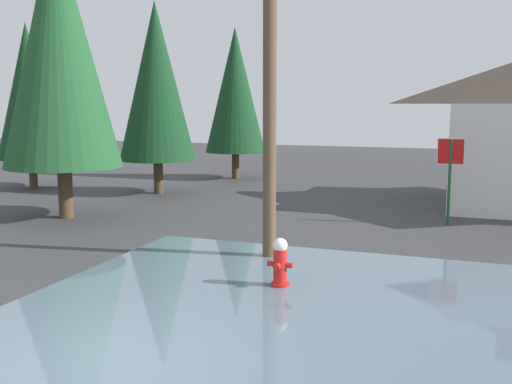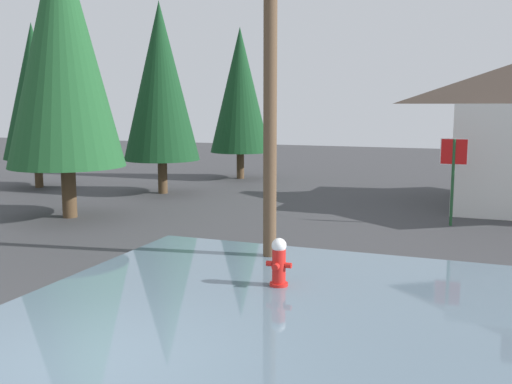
{
  "view_description": "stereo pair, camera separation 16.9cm",
  "coord_description": "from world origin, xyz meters",
  "px_view_note": "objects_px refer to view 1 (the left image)",
  "views": [
    {
      "loc": [
        4.35,
        -5.85,
        3.26
      ],
      "look_at": [
        0.35,
        5.08,
        1.54
      ],
      "focal_mm": 41.73,
      "sensor_mm": 36.0,
      "label": 1
    },
    {
      "loc": [
        4.51,
        -5.79,
        3.26
      ],
      "look_at": [
        0.35,
        5.08,
        1.54
      ],
      "focal_mm": 41.73,
      "sensor_mm": 36.0,
      "label": 2
    }
  ],
  "objects_px": {
    "stop_sign_far": "(450,164)",
    "fire_hydrant": "(280,264)",
    "pine_tree_short_left": "(235,90)",
    "utility_pole": "(270,35)",
    "pine_tree_far_center": "(29,92)",
    "pine_tree_tall_left": "(59,46)",
    "pine_tree_mid_left": "(156,82)"
  },
  "relations": [
    {
      "from": "stop_sign_far",
      "to": "fire_hydrant",
      "type": "bearing_deg",
      "value": -110.21
    },
    {
      "from": "pine_tree_short_left",
      "to": "utility_pole",
      "type": "bearing_deg",
      "value": -65.0
    },
    {
      "from": "fire_hydrant",
      "to": "utility_pole",
      "type": "bearing_deg",
      "value": 114.04
    },
    {
      "from": "stop_sign_far",
      "to": "pine_tree_short_left",
      "type": "height_order",
      "value": "pine_tree_short_left"
    },
    {
      "from": "stop_sign_far",
      "to": "pine_tree_far_center",
      "type": "height_order",
      "value": "pine_tree_far_center"
    },
    {
      "from": "pine_tree_tall_left",
      "to": "pine_tree_short_left",
      "type": "height_order",
      "value": "pine_tree_tall_left"
    },
    {
      "from": "utility_pole",
      "to": "pine_tree_mid_left",
      "type": "bearing_deg",
      "value": 132.62
    },
    {
      "from": "fire_hydrant",
      "to": "pine_tree_far_center",
      "type": "xyz_separation_m",
      "value": [
        -13.07,
        9.01,
        3.29
      ]
    },
    {
      "from": "pine_tree_tall_left",
      "to": "pine_tree_short_left",
      "type": "relative_size",
      "value": 1.26
    },
    {
      "from": "fire_hydrant",
      "to": "pine_tree_mid_left",
      "type": "height_order",
      "value": "pine_tree_mid_left"
    },
    {
      "from": "pine_tree_mid_left",
      "to": "stop_sign_far",
      "type": "bearing_deg",
      "value": -13.19
    },
    {
      "from": "pine_tree_far_center",
      "to": "pine_tree_tall_left",
      "type": "bearing_deg",
      "value": -42.38
    },
    {
      "from": "pine_tree_tall_left",
      "to": "pine_tree_far_center",
      "type": "relative_size",
      "value": 1.3
    },
    {
      "from": "pine_tree_mid_left",
      "to": "pine_tree_tall_left",
      "type": "bearing_deg",
      "value": -91.77
    },
    {
      "from": "fire_hydrant",
      "to": "stop_sign_far",
      "type": "relative_size",
      "value": 0.39
    },
    {
      "from": "pine_tree_mid_left",
      "to": "pine_tree_short_left",
      "type": "distance_m",
      "value": 5.2
    },
    {
      "from": "pine_tree_short_left",
      "to": "pine_tree_far_center",
      "type": "distance_m",
      "value": 8.38
    },
    {
      "from": "utility_pole",
      "to": "pine_tree_far_center",
      "type": "xyz_separation_m",
      "value": [
        -12.21,
        7.08,
        -0.9
      ]
    },
    {
      "from": "fire_hydrant",
      "to": "pine_tree_short_left",
      "type": "xyz_separation_m",
      "value": [
        -6.7,
        14.45,
        3.39
      ]
    },
    {
      "from": "utility_pole",
      "to": "pine_tree_tall_left",
      "type": "height_order",
      "value": "utility_pole"
    },
    {
      "from": "pine_tree_tall_left",
      "to": "pine_tree_short_left",
      "type": "xyz_separation_m",
      "value": [
        1.15,
        10.21,
        -1.0
      ]
    },
    {
      "from": "stop_sign_far",
      "to": "pine_tree_mid_left",
      "type": "bearing_deg",
      "value": 166.81
    },
    {
      "from": "fire_hydrant",
      "to": "utility_pole",
      "type": "distance_m",
      "value": 4.69
    },
    {
      "from": "pine_tree_short_left",
      "to": "stop_sign_far",
      "type": "bearing_deg",
      "value": -39.0
    },
    {
      "from": "utility_pole",
      "to": "stop_sign_far",
      "type": "distance_m",
      "value": 6.76
    },
    {
      "from": "pine_tree_short_left",
      "to": "fire_hydrant",
      "type": "bearing_deg",
      "value": -65.12
    },
    {
      "from": "utility_pole",
      "to": "pine_tree_far_center",
      "type": "bearing_deg",
      "value": 149.9
    },
    {
      "from": "fire_hydrant",
      "to": "stop_sign_far",
      "type": "height_order",
      "value": "stop_sign_far"
    },
    {
      "from": "utility_pole",
      "to": "fire_hydrant",
      "type": "bearing_deg",
      "value": -65.96
    },
    {
      "from": "pine_tree_mid_left",
      "to": "pine_tree_far_center",
      "type": "relative_size",
      "value": 1.08
    },
    {
      "from": "utility_pole",
      "to": "pine_tree_mid_left",
      "type": "distance_m",
      "value": 10.11
    },
    {
      "from": "fire_hydrant",
      "to": "pine_tree_short_left",
      "type": "relative_size",
      "value": 0.14
    }
  ]
}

